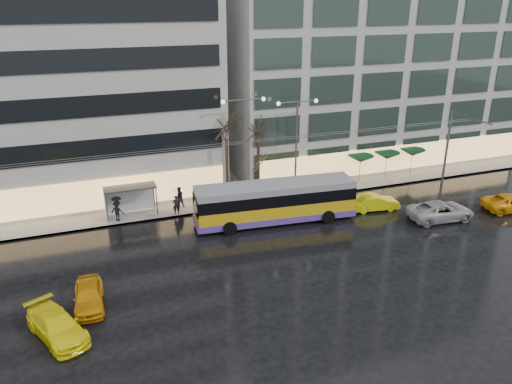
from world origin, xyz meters
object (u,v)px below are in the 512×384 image
bus_shelter (125,194)px  street_lamp_near (244,135)px  trolleybus (275,203)px  taxi_a (89,296)px

bus_shelter → street_lamp_near: size_ratio=0.47×
trolleybus → taxi_a: bearing=-154.1°
bus_shelter → street_lamp_near: 11.14m
trolleybus → street_lamp_near: 6.97m
street_lamp_near → taxi_a: size_ratio=2.17×
trolleybus → street_lamp_near: size_ratio=1.46×
bus_shelter → taxi_a: size_ratio=1.01×
trolleybus → bus_shelter: (-11.19, 5.26, 0.33)m
street_lamp_near → taxi_a: street_lamp_near is taller
street_lamp_near → taxi_a: (-14.04, -12.57, -5.28)m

